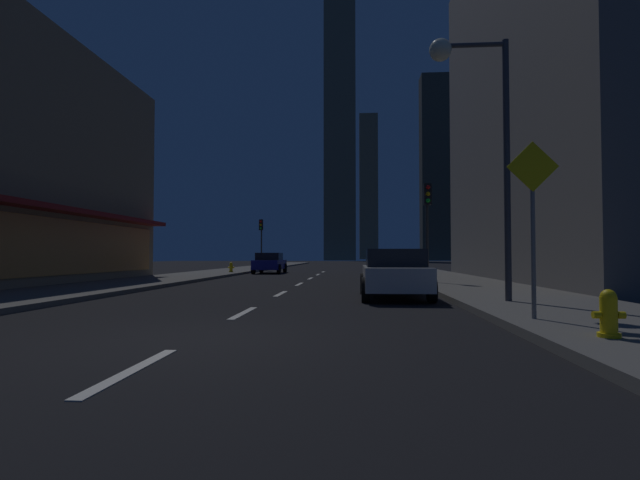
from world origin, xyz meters
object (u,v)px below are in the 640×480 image
(fire_hydrant_far_left, at_px, (231,267))
(pedestrian_crossing_sign, at_px, (533,213))
(traffic_light_far_left, at_px, (261,233))
(street_lamp_right, at_px, (472,104))
(fire_hydrant_yellow_near, at_px, (609,315))
(traffic_light_near_right, at_px, (427,210))
(car_parked_near, at_px, (394,273))
(car_parked_far, at_px, (270,263))

(fire_hydrant_far_left, height_order, pedestrian_crossing_sign, pedestrian_crossing_sign)
(traffic_light_far_left, distance_m, street_lamp_right, 29.82)
(fire_hydrant_yellow_near, height_order, traffic_light_near_right, traffic_light_near_right)
(car_parked_near, height_order, traffic_light_far_left, traffic_light_far_left)
(traffic_light_near_right, relative_size, pedestrian_crossing_sign, 1.33)
(car_parked_near, bearing_deg, traffic_light_far_left, 109.66)
(traffic_light_near_right, height_order, pedestrian_crossing_sign, traffic_light_near_right)
(traffic_light_far_left, relative_size, street_lamp_right, 0.64)
(traffic_light_far_left, relative_size, pedestrian_crossing_sign, 1.33)
(street_lamp_right, bearing_deg, car_parked_far, 112.85)
(fire_hydrant_yellow_near, height_order, fire_hydrant_far_left, same)
(car_parked_near, height_order, fire_hydrant_yellow_near, car_parked_near)
(car_parked_near, bearing_deg, car_parked_far, 110.68)
(car_parked_far, height_order, pedestrian_crossing_sign, pedestrian_crossing_sign)
(fire_hydrant_yellow_near, distance_m, traffic_light_far_left, 34.93)
(car_parked_near, height_order, car_parked_far, same)
(traffic_light_near_right, relative_size, traffic_light_far_left, 1.00)
(traffic_light_far_left, xyz_separation_m, street_lamp_right, (10.88, -27.70, 1.87))
(traffic_light_near_right, xyz_separation_m, traffic_light_far_left, (-11.00, 19.40, 0.00))
(fire_hydrant_yellow_near, relative_size, fire_hydrant_far_left, 1.00)
(car_parked_near, height_order, pedestrian_crossing_sign, pedestrian_crossing_sign)
(car_parked_near, relative_size, car_parked_far, 1.00)
(fire_hydrant_yellow_near, bearing_deg, traffic_light_far_left, 109.11)
(car_parked_far, distance_m, street_lamp_right, 23.52)
(traffic_light_near_right, relative_size, street_lamp_right, 0.64)
(car_parked_near, xyz_separation_m, street_lamp_right, (1.78, -2.23, 4.33))
(car_parked_near, height_order, street_lamp_right, street_lamp_right)
(fire_hydrant_yellow_near, xyz_separation_m, fire_hydrant_far_left, (-11.80, 24.69, 0.00))
(car_parked_near, height_order, traffic_light_near_right, traffic_light_near_right)
(pedestrian_crossing_sign, bearing_deg, car_parked_near, 109.83)
(traffic_light_near_right, bearing_deg, street_lamp_right, -90.83)
(fire_hydrant_yellow_near, xyz_separation_m, street_lamp_right, (-0.52, 5.20, 4.61))
(fire_hydrant_far_left, bearing_deg, traffic_light_far_left, 87.21)
(fire_hydrant_far_left, xyz_separation_m, traffic_light_far_left, (0.40, 8.21, 2.74))
(traffic_light_far_left, bearing_deg, pedestrian_crossing_sign, -70.31)
(traffic_light_near_right, bearing_deg, fire_hydrant_far_left, 135.56)
(car_parked_near, relative_size, traffic_light_near_right, 1.01)
(car_parked_far, relative_size, traffic_light_far_left, 1.01)
(fire_hydrant_far_left, bearing_deg, street_lamp_right, -59.93)
(traffic_light_near_right, bearing_deg, car_parked_near, -107.37)
(car_parked_far, bearing_deg, fire_hydrant_yellow_near, -70.28)
(car_parked_far, bearing_deg, fire_hydrant_far_left, -141.60)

